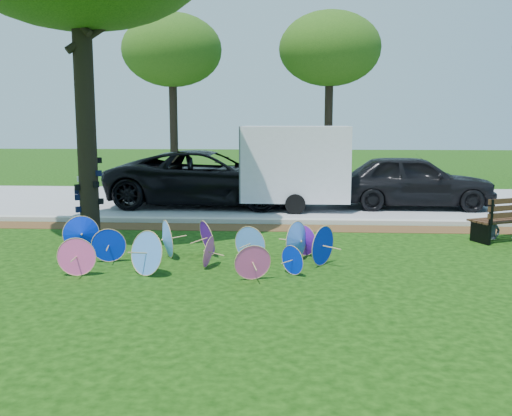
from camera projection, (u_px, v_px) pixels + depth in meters
The scene contains 11 objects.
ground at pixel (221, 274), 10.22m from camera, with size 90.00×90.00×0.00m, color black.
mulch_strip at pixel (243, 227), 14.65m from camera, with size 90.00×1.00×0.01m, color #472D16.
curb at pixel (245, 221), 15.34m from camera, with size 90.00×0.30×0.12m, color #B7B5AD.
street at pixel (254, 201), 19.44m from camera, with size 90.00×8.00×0.01m, color gray.
parasol_pile at pixel (204, 245), 10.93m from camera, with size 5.58×2.37×0.82m.
black_van at pixel (208, 178), 18.38m from camera, with size 2.94×6.38×1.77m, color black.
dark_pickup at pixel (412, 181), 17.87m from camera, with size 1.99×4.95×1.69m, color black.
cargo_trailer at pixel (295, 163), 17.55m from camera, with size 3.23×2.04×2.86m, color silver.
park_bench at pixel (509, 218), 13.11m from camera, with size 1.94×0.74×1.01m, color black, non-canonical shape.
person_left at pixel (493, 214), 13.17m from camera, with size 0.43×0.28×1.19m, color #3A434F.
bg_trees at pixel (352, 49), 24.29m from camera, with size 21.02×5.21×7.40m.
Camera 1 is at (1.22, -9.86, 2.72)m, focal length 40.00 mm.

